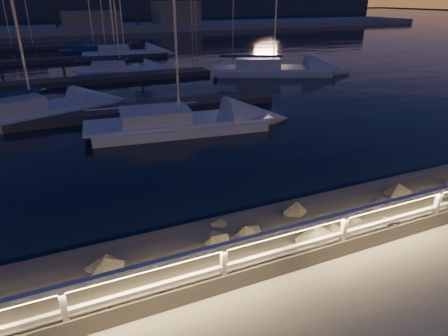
{
  "coord_description": "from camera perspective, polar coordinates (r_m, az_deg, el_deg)",
  "views": [
    {
      "loc": [
        -1.68,
        -5.96,
        5.5
      ],
      "look_at": [
        2.81,
        4.0,
        0.77
      ],
      "focal_mm": 32.0,
      "sensor_mm": 36.0,
      "label": 1
    }
  ],
  "objects": [
    {
      "name": "sailboat_b",
      "position": [
        23.55,
        -26.14,
        7.22
      ],
      "size": [
        9.02,
        5.34,
        14.88
      ],
      "rotation": [
        0.0,
        0.0,
        0.36
      ],
      "color": "silver",
      "rests_on": "ground"
    },
    {
      "name": "sailboat_d",
      "position": [
        19.64,
        -7.09,
        6.48
      ],
      "size": [
        9.18,
        3.75,
        15.08
      ],
      "rotation": [
        0.0,
        0.0,
        -0.12
      ],
      "color": "silver",
      "rests_on": "ground"
    },
    {
      "name": "guard_rail",
      "position": [
        7.78,
        -7.47,
        -14.24
      ],
      "size": [
        44.11,
        0.12,
        1.06
      ],
      "color": "silver",
      "rests_on": "ground"
    },
    {
      "name": "sailboat_g",
      "position": [
        35.7,
        -14.87,
        13.49
      ],
      "size": [
        7.55,
        3.7,
        12.36
      ],
      "rotation": [
        0.0,
        0.0,
        -0.23
      ],
      "color": "silver",
      "rests_on": "ground"
    },
    {
      "name": "sailboat_h",
      "position": [
        34.53,
        6.56,
        13.89
      ],
      "size": [
        10.19,
        6.61,
        16.84
      ],
      "rotation": [
        0.0,
        0.0,
        -0.42
      ],
      "color": "silver",
      "rests_on": "ground"
    },
    {
      "name": "riprap",
      "position": [
        9.6,
        -6.9,
        -13.27
      ],
      "size": [
        28.64,
        2.7,
        1.28
      ],
      "color": "#656157",
      "rests_on": "ground"
    },
    {
      "name": "harbor_water",
      "position": [
        37.78,
        -21.82,
        11.95
      ],
      "size": [
        400.0,
        440.0,
        0.6
      ],
      "color": "black",
      "rests_on": "ground"
    },
    {
      "name": "floating_docks",
      "position": [
        38.95,
        -22.08,
        13.06
      ],
      "size": [
        22.0,
        36.0,
        0.4
      ],
      "color": "#4E4641",
      "rests_on": "ground"
    },
    {
      "name": "far_shore",
      "position": [
        80.2,
        -24.31,
        17.78
      ],
      "size": [
        160.0,
        14.0,
        5.2
      ],
      "color": "#B0AA9F",
      "rests_on": "ground"
    },
    {
      "name": "sailboat_l",
      "position": [
        45.93,
        -14.32,
        15.65
      ],
      "size": [
        8.88,
        3.54,
        14.62
      ],
      "rotation": [
        0.0,
        0.0,
        -0.11
      ],
      "color": "silver",
      "rests_on": "ground"
    },
    {
      "name": "sailboat_k",
      "position": [
        49.72,
        -18.27,
        15.74
      ],
      "size": [
        7.56,
        2.5,
        12.69
      ],
      "rotation": [
        0.0,
        0.0,
        0.03
      ],
      "color": "navy",
      "rests_on": "ground"
    },
    {
      "name": "ground",
      "position": [
        8.29,
        -6.7,
        -18.37
      ],
      "size": [
        400.0,
        400.0,
        0.0
      ],
      "primitive_type": "plane",
      "color": "#B0AA9F",
      "rests_on": "ground"
    }
  ]
}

